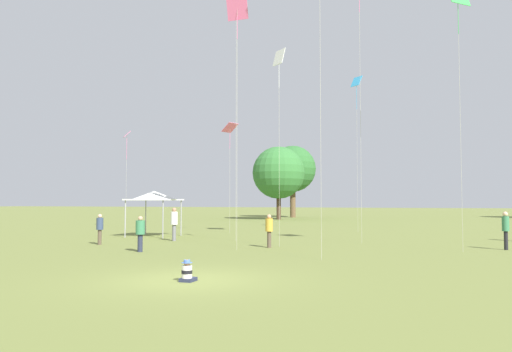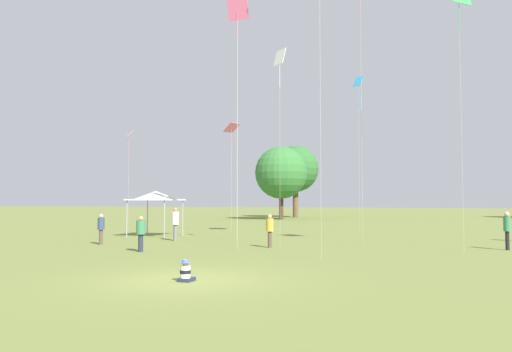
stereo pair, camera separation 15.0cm
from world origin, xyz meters
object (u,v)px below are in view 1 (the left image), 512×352
at_px(person_standing_3, 100,227).
at_px(person_standing_6, 506,227).
at_px(kite_7, 237,16).
at_px(person_standing_7, 269,228).
at_px(kite_2, 230,130).
at_px(person_standing_2, 174,221).
at_px(person_standing_4, 140,231).
at_px(seated_toddler, 187,272).
at_px(distant_tree_1, 279,173).
at_px(kite_5, 279,65).
at_px(canopy_tent, 154,196).
at_px(kite_3, 127,139).
at_px(distant_tree_2, 293,169).
at_px(kite_4, 357,88).
at_px(kite_1, 458,1).

distance_m(person_standing_3, person_standing_6, 19.25).
distance_m(person_standing_3, kite_7, 12.29).
bearing_deg(person_standing_3, person_standing_7, 10.12).
relative_size(person_standing_6, kite_2, 0.23).
xyz_separation_m(person_standing_2, person_standing_3, (-2.43, -3.30, -0.18)).
height_order(person_standing_2, person_standing_4, person_standing_2).
bearing_deg(person_standing_7, person_standing_2, -162.41).
xyz_separation_m(seated_toddler, distant_tree_1, (-9.78, 44.07, 5.25)).
bearing_deg(person_standing_4, distant_tree_1, -11.29).
bearing_deg(kite_7, kite_5, -75.80).
bearing_deg(person_standing_3, canopy_tent, 95.61).
height_order(person_standing_2, person_standing_3, person_standing_2).
height_order(kite_2, kite_5, kite_5).
xyz_separation_m(canopy_tent, distant_tree_1, (-0.19, 29.18, 3.01)).
bearing_deg(person_standing_4, person_standing_2, -4.32).
height_order(person_standing_2, kite_5, kite_5).
height_order(seated_toddler, person_standing_3, person_standing_3).
bearing_deg(kite_7, kite_3, 3.69).
bearing_deg(distant_tree_2, canopy_tent, -89.32).
bearing_deg(seated_toddler, kite_5, 93.63).
xyz_separation_m(person_standing_7, distant_tree_2, (-9.31, 41.75, 5.49)).
xyz_separation_m(person_standing_3, kite_5, (8.85, 1.82, 7.93)).
bearing_deg(kite_3, canopy_tent, 45.70).
xyz_separation_m(person_standing_7, kite_4, (2.54, 13.40, 9.37)).
height_order(person_standing_4, distant_tree_2, distant_tree_2).
distance_m(kite_3, kite_7, 20.18).
bearing_deg(person_standing_3, person_standing_4, -30.44).
bearing_deg(distant_tree_1, distant_tree_2, 91.82).
bearing_deg(kite_5, seated_toddler, -2.80).
bearing_deg(person_standing_4, kite_7, -77.60).
bearing_deg(person_standing_7, kite_7, -88.50).
distance_m(kite_5, distant_tree_1, 34.73).
height_order(person_standing_7, kite_2, kite_2).
xyz_separation_m(person_standing_4, canopy_tent, (-4.15, 8.39, 1.60)).
relative_size(kite_1, kite_7, 1.03).
xyz_separation_m(person_standing_3, distant_tree_2, (-0.76, 42.90, 5.50)).
distance_m(person_standing_2, kite_3, 15.02).
height_order(person_standing_2, distant_tree_2, distant_tree_2).
bearing_deg(person_standing_4, distant_tree_2, -12.11).
distance_m(person_standing_2, distant_tree_1, 32.23).
height_order(person_standing_3, distant_tree_2, distant_tree_2).
height_order(person_standing_4, person_standing_7, person_standing_7).
distance_m(person_standing_2, canopy_tent, 4.05).
distance_m(person_standing_7, kite_1, 13.18).
bearing_deg(canopy_tent, person_standing_7, -28.23).
relative_size(person_standing_3, person_standing_7, 0.98).
relative_size(kite_5, distant_tree_2, 1.01).
distance_m(person_standing_7, kite_7, 9.90).
bearing_deg(kite_4, person_standing_7, -17.82).
bearing_deg(person_standing_3, person_standing_2, 56.03).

